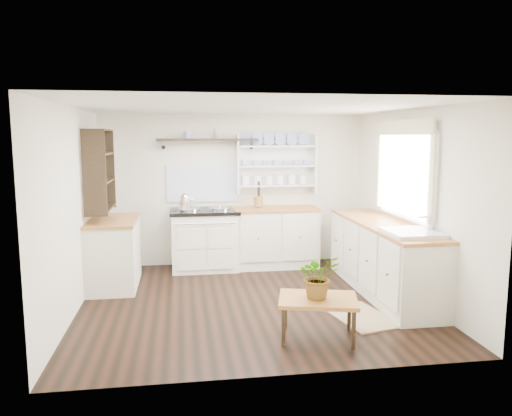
{
  "coord_description": "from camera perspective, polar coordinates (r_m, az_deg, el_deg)",
  "views": [
    {
      "loc": [
        -0.81,
        -5.73,
        1.97
      ],
      "look_at": [
        0.1,
        0.25,
        1.1
      ],
      "focal_mm": 35.0,
      "sensor_mm": 36.0,
      "label": 1
    }
  ],
  "objects": [
    {
      "name": "wall_back",
      "position": [
        7.72,
        -2.56,
        2.09
      ],
      "size": [
        4.0,
        0.02,
        2.3
      ],
      "primitive_type": "cube",
      "color": "silver",
      "rests_on": "ground"
    },
    {
      "name": "right_cabinets",
      "position": [
        6.53,
        14.32,
        -5.46
      ],
      "size": [
        0.62,
        2.43,
        0.9
      ],
      "color": "beige",
      "rests_on": "floor"
    },
    {
      "name": "potted_plant",
      "position": [
        4.91,
        7.15,
        -7.72
      ],
      "size": [
        0.4,
        0.35,
        0.44
      ],
      "primitive_type": "imported",
      "rotation": [
        0.0,
        0.0,
        -0.01
      ],
      "color": "#3F7233",
      "rests_on": "center_table"
    },
    {
      "name": "belfast_sink",
      "position": [
        5.79,
        17.32,
        -3.86
      ],
      "size": [
        0.55,
        0.6,
        0.45
      ],
      "color": "white",
      "rests_on": "right_cabinets"
    },
    {
      "name": "left_cabinets",
      "position": [
        6.86,
        -15.92,
        -4.85
      ],
      "size": [
        0.62,
        1.13,
        0.9
      ],
      "color": "beige",
      "rests_on": "floor"
    },
    {
      "name": "floor",
      "position": [
        6.12,
        -0.57,
        -10.61
      ],
      "size": [
        4.0,
        3.8,
        0.01
      ],
      "primitive_type": "cube",
      "color": "black",
      "rests_on": "ground"
    },
    {
      "name": "window",
      "position": [
        6.51,
        16.52,
        4.28
      ],
      "size": [
        0.08,
        1.55,
        1.22
      ],
      "color": "white",
      "rests_on": "wall_right"
    },
    {
      "name": "wall_right",
      "position": [
        6.43,
        17.34,
        0.49
      ],
      "size": [
        0.02,
        3.8,
        2.3
      ],
      "primitive_type": "cube",
      "color": "silver",
      "rests_on": "ground"
    },
    {
      "name": "ceiling",
      "position": [
        5.8,
        -0.6,
        11.44
      ],
      "size": [
        4.0,
        3.8,
        0.01
      ],
      "primitive_type": "cube",
      "color": "white",
      "rests_on": "wall_back"
    },
    {
      "name": "aga_cooker",
      "position": [
        7.46,
        -5.86,
        -3.54
      ],
      "size": [
        1.01,
        0.7,
        0.93
      ],
      "color": "white",
      "rests_on": "floor"
    },
    {
      "name": "center_table",
      "position": [
        4.99,
        7.1,
        -10.65
      ],
      "size": [
        0.86,
        0.7,
        0.41
      ],
      "rotation": [
        0.0,
        0.0,
        -0.24
      ],
      "color": "brown",
      "rests_on": "floor"
    },
    {
      "name": "wall_left",
      "position": [
        5.91,
        -20.16,
        -0.3
      ],
      "size": [
        0.02,
        3.8,
        2.3
      ],
      "primitive_type": "cube",
      "color": "silver",
      "rests_on": "ground"
    },
    {
      "name": "plate_rack",
      "position": [
        7.74,
        2.26,
        5.12
      ],
      "size": [
        1.2,
        0.22,
        0.9
      ],
      "color": "white",
      "rests_on": "wall_back"
    },
    {
      "name": "back_cabinets",
      "position": [
        7.62,
        2.22,
        -3.25
      ],
      "size": [
        1.27,
        0.63,
        0.9
      ],
      "color": "beige",
      "rests_on": "floor"
    },
    {
      "name": "kettle",
      "position": [
        7.24,
        -8.1,
        0.74
      ],
      "size": [
        0.18,
        0.18,
        0.22
      ],
      "primitive_type": null,
      "color": "silver",
      "rests_on": "aga_cooker"
    },
    {
      "name": "high_shelf",
      "position": [
        7.52,
        -5.55,
        7.69
      ],
      "size": [
        1.5,
        0.29,
        0.16
      ],
      "color": "black",
      "rests_on": "wall_back"
    },
    {
      "name": "left_shelving",
      "position": [
        6.72,
        -17.47,
        4.23
      ],
      "size": [
        0.28,
        0.8,
        1.05
      ],
      "primitive_type": "cube",
      "color": "black",
      "rests_on": "wall_left"
    },
    {
      "name": "floor_rug",
      "position": [
        5.72,
        11.94,
        -12.06
      ],
      "size": [
        0.72,
        0.95,
        0.02
      ],
      "primitive_type": "cube",
      "rotation": [
        0.0,
        0.0,
        0.22
      ],
      "color": "olive",
      "rests_on": "floor"
    },
    {
      "name": "utensil_crock",
      "position": [
        7.56,
        0.26,
        0.75
      ],
      "size": [
        0.14,
        0.14,
        0.16
      ],
      "primitive_type": "cylinder",
      "color": "olive",
      "rests_on": "back_cabinets"
    }
  ]
}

